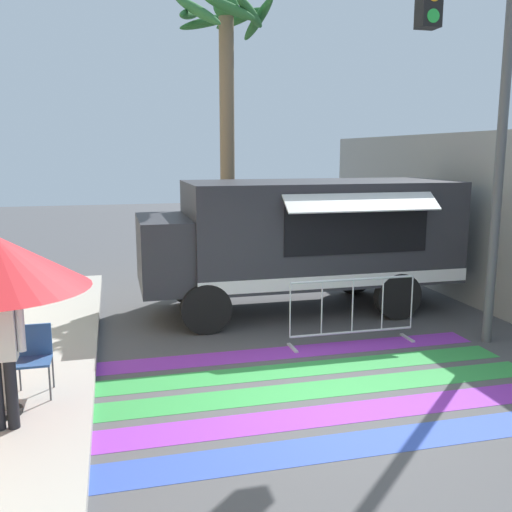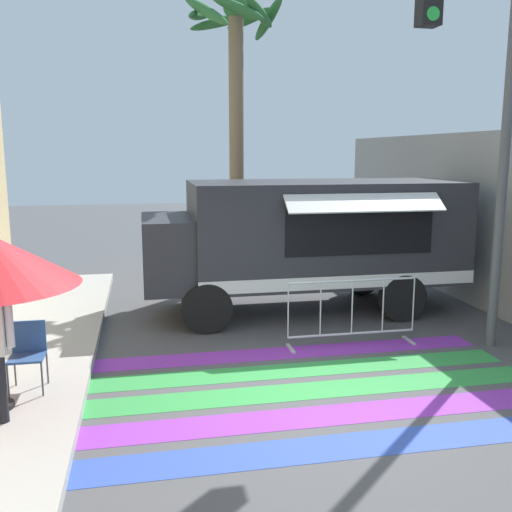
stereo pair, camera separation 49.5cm
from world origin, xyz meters
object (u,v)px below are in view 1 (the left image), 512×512
object	(u,v)px
traffic_signal_pole	(461,79)
barricade_front	(352,311)
food_truck	(296,235)
folding_chair	(34,353)
palm_tree	(225,83)
vendor_person	(0,345)

from	to	relation	value
traffic_signal_pole	barricade_front	world-z (taller)	traffic_signal_pole
food_truck	folding_chair	xyz separation A→B (m)	(-4.65, -3.39, -0.89)
folding_chair	food_truck	bearing A→B (deg)	46.83
traffic_signal_pole	palm_tree	size ratio (longest dim) A/B	0.93
vendor_person	palm_tree	distance (m)	9.12
barricade_front	vendor_person	bearing A→B (deg)	-157.46
traffic_signal_pole	folding_chair	bearing A→B (deg)	-173.79
traffic_signal_pole	barricade_front	xyz separation A→B (m)	(-1.49, 0.47, -3.77)
barricade_front	palm_tree	bearing A→B (deg)	102.29
vendor_person	food_truck	bearing A→B (deg)	46.56
palm_tree	folding_chair	bearing A→B (deg)	-120.94
traffic_signal_pole	barricade_front	bearing A→B (deg)	162.48
food_truck	palm_tree	distance (m)	4.49
food_truck	barricade_front	xyz separation A→B (m)	(0.28, -2.23, -1.00)
traffic_signal_pole	folding_chair	xyz separation A→B (m)	(-6.42, -0.70, -3.66)
vendor_person	barricade_front	xyz separation A→B (m)	(5.13, 2.13, -0.56)
traffic_signal_pole	food_truck	bearing A→B (deg)	123.29
vendor_person	traffic_signal_pole	bearing A→B (deg)	18.70
barricade_front	palm_tree	xyz separation A→B (m)	(-1.13, 5.17, 4.27)
food_truck	traffic_signal_pole	bearing A→B (deg)	-56.71
traffic_signal_pole	vendor_person	world-z (taller)	traffic_signal_pole
food_truck	traffic_signal_pole	xyz separation A→B (m)	(1.77, -2.70, 2.77)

